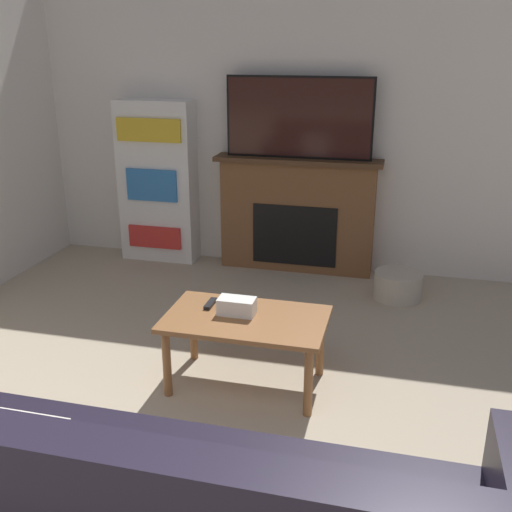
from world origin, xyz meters
name	(u,v)px	position (x,y,z in m)	size (l,w,h in m)	color
wall_back	(296,118)	(0.00, 4.24, 1.35)	(5.69, 0.06, 2.70)	silver
fireplace	(297,214)	(0.06, 4.10, 0.52)	(1.47, 0.28, 1.03)	brown
tv	(299,118)	(0.06, 4.08, 1.37)	(1.26, 0.03, 0.69)	black
coffee_table	(246,326)	(0.13, 2.06, 0.39)	(0.95, 0.57, 0.45)	brown
tissue_box	(237,306)	(0.07, 2.09, 0.50)	(0.22, 0.12, 0.10)	white
remote_control	(210,304)	(-0.13, 2.17, 0.46)	(0.04, 0.15, 0.02)	black
bookshelf	(158,182)	(-1.27, 4.08, 0.75)	(0.71, 0.29, 1.49)	white
storage_basket	(398,285)	(0.99, 3.63, 0.11)	(0.38, 0.38, 0.22)	#BCB29E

